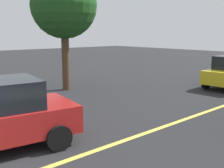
% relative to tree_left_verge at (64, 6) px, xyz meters
% --- Properties ---
extents(lane_marking_centre, '(28.00, 0.16, 0.01)m').
position_rel_tree_left_verge_xyz_m(lane_marking_centre, '(-3.62, -6.74, -4.07)').
color(lane_marking_centre, '#E0D14C').
extents(tree_left_verge, '(3.18, 3.18, 5.70)m').
position_rel_tree_left_verge_xyz_m(tree_left_verge, '(0.00, 0.00, 0.00)').
color(tree_left_verge, '#513823').
rests_on(tree_left_verge, ground_plane).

